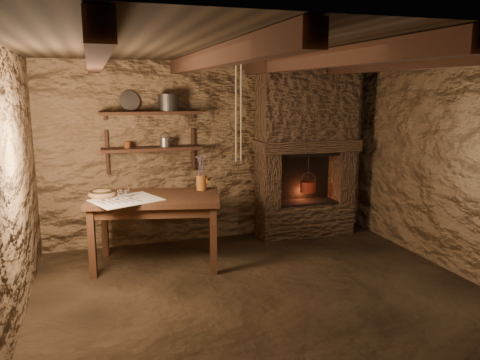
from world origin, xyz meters
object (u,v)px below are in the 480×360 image
object	(u,v)px
work_table	(156,228)
wooden_bowl	(102,194)
red_pot	(308,186)
stoneware_jug	(201,175)
iron_stockpot	(168,103)

from	to	relation	value
work_table	wooden_bowl	bearing A→B (deg)	-176.18
work_table	wooden_bowl	size ratio (longest dim) A/B	5.10
work_table	red_pot	bearing A→B (deg)	26.09
stoneware_jug	red_pot	bearing A→B (deg)	20.56
stoneware_jug	red_pot	size ratio (longest dim) A/B	0.78
iron_stockpot	red_pot	world-z (taller)	iron_stockpot
stoneware_jug	wooden_bowl	bearing A→B (deg)	-170.16
stoneware_jug	work_table	bearing A→B (deg)	-158.99
work_table	iron_stockpot	xyz separation A→B (m)	(0.29, 0.65, 1.42)
work_table	red_pot	distance (m)	2.27
iron_stockpot	red_pot	size ratio (longest dim) A/B	0.48
work_table	stoneware_jug	world-z (taller)	stoneware_jug
work_table	iron_stockpot	world-z (taller)	iron_stockpot
stoneware_jug	red_pot	world-z (taller)	stoneware_jug
work_table	stoneware_jug	xyz separation A→B (m)	(0.58, 0.14, 0.57)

